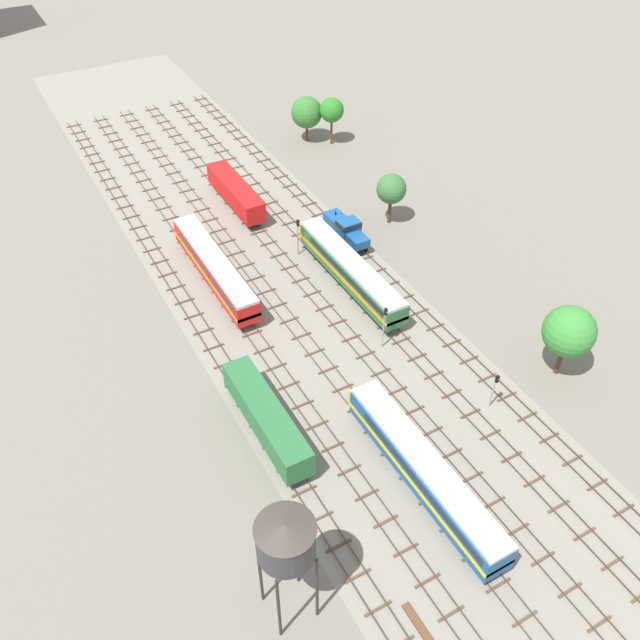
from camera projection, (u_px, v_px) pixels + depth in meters
The scene contains 22 objects.
ground_plane at pixel (305, 312), 77.00m from camera, with size 480.00×480.00×0.00m, color slate.
ballast_bed at pixel (305, 312), 76.99m from camera, with size 27.08×176.00×0.01m, color gray.
track_far_left at pixel (208, 339), 73.35m from camera, with size 2.40×126.00×0.29m.
track_left at pixel (247, 325), 75.04m from camera, with size 2.40×126.00×0.29m.
track_centre_left at pixel (283, 313), 76.72m from camera, with size 2.40×126.00×0.29m.
track_centre at pixel (318, 300), 78.41m from camera, with size 2.40×126.00×0.29m.
track_centre_right at pixel (352, 288), 80.10m from camera, with size 2.40×126.00×0.29m.
track_right at pixel (384, 277), 81.78m from camera, with size 2.40×126.00×0.29m.
diesel_railcar_centre_left_nearest at pixel (424, 471), 57.16m from camera, with size 2.96×20.50×3.80m.
freight_boxcar_far_left_near at pixel (266, 417), 61.89m from camera, with size 2.87×14.00×3.60m.
diesel_railcar_centre_right_mid at pixel (351, 270), 78.76m from camera, with size 2.96×20.50×3.80m.
diesel_railcar_left_midfar at pixel (215, 267), 79.22m from camera, with size 2.96×20.50×3.80m.
shunter_loco_right_far at pixel (347, 228), 86.55m from camera, with size 2.74×8.46×3.10m.
freight_boxcar_centre_farther at pixel (236, 192), 92.62m from camera, with size 2.87×14.00×3.60m.
water_tower at pixel (286, 540), 44.65m from camera, with size 4.30×4.30×11.35m.
signal_post_nearest at pixel (298, 232), 83.38m from camera, with size 0.28×0.47×5.34m.
signal_post_near at pixel (384, 322), 70.27m from camera, with size 0.28×0.47×5.61m.
signal_post_mid at pixel (495, 386), 64.19m from camera, with size 0.28×0.47×4.53m.
lineside_tree_0 at pixel (569, 332), 65.92m from camera, with size 5.30×5.30×8.41m.
lineside_tree_1 at pixel (332, 110), 105.31m from camera, with size 3.85×3.85×7.66m.
lineside_tree_2 at pixel (307, 113), 106.65m from camera, with size 5.00×5.00×7.39m.
lineside_tree_4 at pixel (391, 189), 88.00m from camera, with size 4.00×4.00×7.16m.
Camera 1 is at (-26.91, 3.89, 49.93)m, focal length 37.44 mm.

